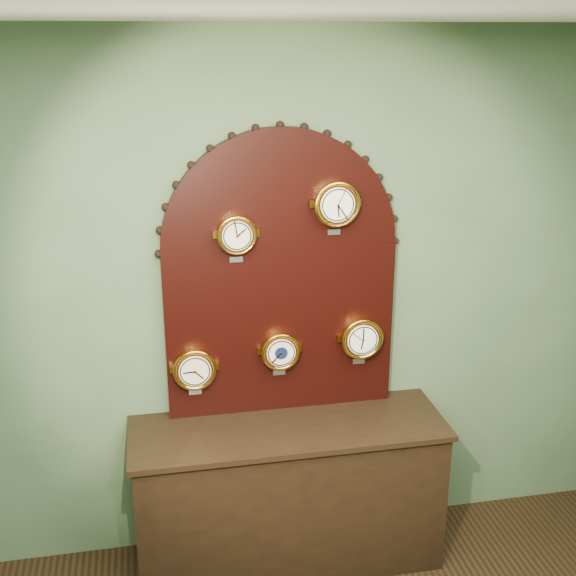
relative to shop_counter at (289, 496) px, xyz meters
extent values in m
plane|color=#486444|center=(0.00, 0.27, 1.00)|extent=(4.00, 0.00, 4.00)
cube|color=black|center=(0.00, 0.00, 0.00)|extent=(1.60, 0.50, 0.80)
cube|color=black|center=(0.00, 0.22, 0.88)|extent=(1.20, 0.06, 0.90)
cylinder|color=black|center=(0.00, 0.22, 1.33)|extent=(1.20, 0.06, 1.20)
cylinder|color=orange|center=(-0.23, 0.16, 1.43)|extent=(0.18, 0.08, 0.18)
torus|color=orange|center=(-0.23, 0.13, 1.43)|extent=(0.20, 0.02, 0.20)
cylinder|color=beige|center=(-0.23, 0.12, 1.43)|extent=(0.15, 0.01, 0.15)
cube|color=silver|center=(-0.23, 0.19, 1.29)|extent=(0.06, 0.01, 0.03)
cylinder|color=orange|center=(0.27, 0.16, 1.56)|extent=(0.22, 0.08, 0.22)
torus|color=orange|center=(0.27, 0.13, 1.56)|extent=(0.23, 0.02, 0.23)
cylinder|color=white|center=(0.27, 0.12, 1.56)|extent=(0.17, 0.01, 0.17)
cube|color=silver|center=(0.27, 0.19, 1.40)|extent=(0.07, 0.01, 0.03)
cylinder|color=orange|center=(-0.46, 0.16, 0.73)|extent=(0.21, 0.08, 0.21)
torus|color=orange|center=(-0.46, 0.13, 0.73)|extent=(0.22, 0.02, 0.22)
cylinder|color=beige|center=(-0.46, 0.12, 0.73)|extent=(0.17, 0.01, 0.17)
cube|color=silver|center=(-0.46, 0.19, 0.58)|extent=(0.07, 0.01, 0.03)
cylinder|color=orange|center=(-0.02, 0.16, 0.79)|extent=(0.19, 0.08, 0.19)
torus|color=orange|center=(-0.02, 0.13, 0.79)|extent=(0.21, 0.02, 0.21)
cylinder|color=beige|center=(-0.02, 0.12, 0.79)|extent=(0.15, 0.01, 0.15)
cube|color=silver|center=(-0.02, 0.19, 0.65)|extent=(0.07, 0.01, 0.03)
cylinder|color=#0C1535|center=(-0.02, 0.12, 0.79)|extent=(0.07, 0.00, 0.07)
cylinder|color=orange|center=(0.42, 0.16, 0.82)|extent=(0.21, 0.08, 0.21)
torus|color=orange|center=(0.42, 0.13, 0.82)|extent=(0.23, 0.02, 0.23)
cylinder|color=white|center=(0.42, 0.12, 0.82)|extent=(0.17, 0.01, 0.17)
cube|color=silver|center=(0.42, 0.19, 0.68)|extent=(0.06, 0.01, 0.03)
camera|label=1|loc=(-0.64, -3.26, 2.36)|focal=45.56mm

